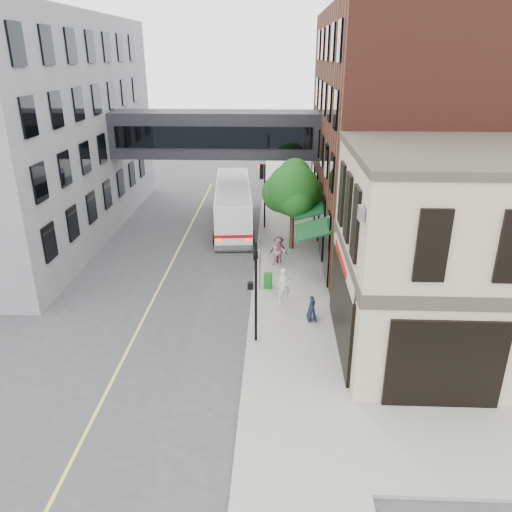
# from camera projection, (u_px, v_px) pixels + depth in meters

# --- Properties ---
(ground) EXTENTS (120.00, 120.00, 0.00)m
(ground) POSITION_uv_depth(u_px,v_px,m) (244.00, 370.00, 19.75)
(ground) COLOR #38383A
(ground) RESTS_ON ground
(sidewalk_main) EXTENTS (4.00, 60.00, 0.15)m
(sidewalk_main) POSITION_uv_depth(u_px,v_px,m) (288.00, 244.00, 32.60)
(sidewalk_main) COLOR gray
(sidewalk_main) RESTS_ON ground
(corner_building) EXTENTS (10.19, 8.12, 8.45)m
(corner_building) POSITION_uv_depth(u_px,v_px,m) (473.00, 256.00, 19.67)
(corner_building) COLOR #BCA98F
(corner_building) RESTS_ON ground
(brick_building) EXTENTS (13.76, 18.00, 14.00)m
(brick_building) POSITION_uv_depth(u_px,v_px,m) (420.00, 135.00, 30.61)
(brick_building) COLOR #4F2418
(brick_building) RESTS_ON ground
(skyway_bridge) EXTENTS (14.00, 3.18, 3.00)m
(skyway_bridge) POSITION_uv_depth(u_px,v_px,m) (216.00, 134.00, 34.06)
(skyway_bridge) COLOR black
(skyway_bridge) RESTS_ON ground
(traffic_signal_near) EXTENTS (0.44, 0.22, 4.60)m
(traffic_signal_near) POSITION_uv_depth(u_px,v_px,m) (255.00, 281.00, 20.46)
(traffic_signal_near) COLOR black
(traffic_signal_near) RESTS_ON sidewalk_main
(traffic_signal_far) EXTENTS (0.53, 0.28, 4.50)m
(traffic_signal_far) POSITION_uv_depth(u_px,v_px,m) (263.00, 183.00, 34.21)
(traffic_signal_far) COLOR black
(traffic_signal_far) RESTS_ON sidewalk_main
(street_sign_pole) EXTENTS (0.08, 0.75, 3.00)m
(street_sign_pole) POSITION_uv_depth(u_px,v_px,m) (260.00, 258.00, 25.48)
(street_sign_pole) COLOR gray
(street_sign_pole) RESTS_ON sidewalk_main
(street_tree) EXTENTS (3.80, 3.20, 5.60)m
(street_tree) POSITION_uv_depth(u_px,v_px,m) (293.00, 190.00, 30.42)
(street_tree) COLOR #382619
(street_tree) RESTS_ON sidewalk_main
(lane_marking) EXTENTS (0.12, 40.00, 0.01)m
(lane_marking) POSITION_uv_depth(u_px,v_px,m) (169.00, 267.00, 29.19)
(lane_marking) COLOR #D8CC4C
(lane_marking) RESTS_ON ground
(bus) EXTENTS (3.43, 11.20, 2.97)m
(bus) POSITION_uv_depth(u_px,v_px,m) (233.00, 203.00, 35.72)
(bus) COLOR white
(bus) RESTS_ON ground
(pedestrian_a) EXTENTS (0.76, 0.62, 1.79)m
(pedestrian_a) POSITION_uv_depth(u_px,v_px,m) (284.00, 286.00, 24.45)
(pedestrian_a) COLOR silver
(pedestrian_a) RESTS_ON sidewalk_main
(pedestrian_b) EXTENTS (0.84, 0.68, 1.62)m
(pedestrian_b) POSITION_uv_depth(u_px,v_px,m) (279.00, 252.00, 28.86)
(pedestrian_b) COLOR pink
(pedestrian_b) RESTS_ON sidewalk_main
(pedestrian_c) EXTENTS (1.15, 0.83, 1.61)m
(pedestrian_c) POSITION_uv_depth(u_px,v_px,m) (279.00, 249.00, 29.22)
(pedestrian_c) COLOR #212129
(pedestrian_c) RESTS_ON sidewalk_main
(newspaper_box) EXTENTS (0.45, 0.41, 0.82)m
(newspaper_box) POSITION_uv_depth(u_px,v_px,m) (268.00, 281.00, 26.16)
(newspaper_box) COLOR #155F16
(newspaper_box) RESTS_ON sidewalk_main
(sandwich_board) EXTENTS (0.44, 0.63, 1.07)m
(sandwich_board) POSITION_uv_depth(u_px,v_px,m) (312.00, 309.00, 22.99)
(sandwich_board) COLOR black
(sandwich_board) RESTS_ON sidewalk_main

